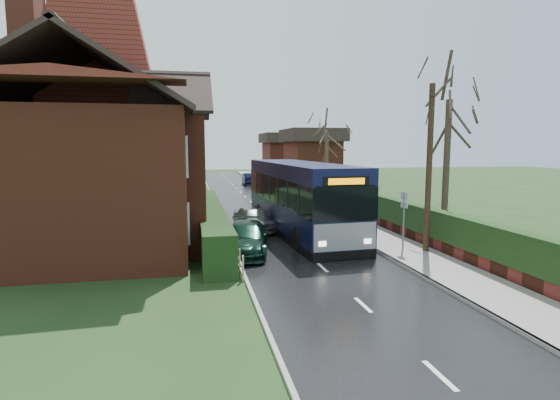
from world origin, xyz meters
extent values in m
plane|color=#27441D|center=(0.00, 0.00, 0.00)|extent=(140.00, 140.00, 0.00)
cube|color=black|center=(0.00, 10.00, 0.01)|extent=(6.00, 100.00, 0.02)
cube|color=slate|center=(4.25, 10.00, 0.07)|extent=(2.50, 100.00, 0.14)
cube|color=gray|center=(3.05, 10.00, 0.07)|extent=(0.12, 100.00, 0.14)
cube|color=gray|center=(-3.05, 10.00, 0.05)|extent=(0.12, 100.00, 0.10)
cube|color=black|center=(-3.90, 5.00, 0.80)|extent=(1.20, 16.00, 1.60)
cube|color=maroon|center=(5.80, 10.00, 0.30)|extent=(0.30, 50.00, 0.60)
cube|color=black|center=(5.80, 10.00, 1.20)|extent=(0.60, 50.00, 1.20)
cube|color=maroon|center=(-9.00, 5.00, 3.00)|extent=(8.00, 14.00, 6.00)
cube|color=maroon|center=(-5.50, 2.00, 3.00)|extent=(2.50, 4.00, 6.00)
cube|color=brown|center=(-10.50, 0.50, 9.20)|extent=(0.90, 1.40, 2.20)
cube|color=brown|center=(-8.00, 9.00, 9.20)|extent=(0.90, 1.40, 2.20)
cube|color=silver|center=(-4.95, 0.00, 1.60)|extent=(0.08, 1.20, 1.60)
cube|color=black|center=(-4.92, 0.00, 1.60)|extent=(0.03, 0.95, 1.35)
cube|color=silver|center=(-4.95, 0.00, 4.20)|extent=(0.08, 1.20, 1.60)
cube|color=black|center=(-4.92, 0.00, 4.20)|extent=(0.03, 0.95, 1.35)
cube|color=silver|center=(-4.95, 4.00, 1.60)|extent=(0.08, 1.20, 1.60)
cube|color=black|center=(-4.92, 4.00, 1.60)|extent=(0.03, 0.95, 1.35)
cube|color=silver|center=(-4.95, 4.00, 4.20)|extent=(0.08, 1.20, 1.60)
cube|color=black|center=(-4.92, 4.00, 4.20)|extent=(0.03, 0.95, 1.35)
cube|color=silver|center=(-4.95, 8.00, 1.60)|extent=(0.08, 1.20, 1.60)
cube|color=black|center=(-4.92, 8.00, 1.60)|extent=(0.03, 0.95, 1.35)
cube|color=silver|center=(-4.95, 8.00, 4.20)|extent=(0.08, 1.20, 1.60)
cube|color=black|center=(-4.92, 8.00, 4.20)|extent=(0.03, 0.95, 1.35)
cube|color=silver|center=(-4.95, 10.50, 1.60)|extent=(0.08, 1.20, 1.60)
cube|color=black|center=(-4.92, 10.50, 1.60)|extent=(0.03, 0.95, 1.35)
cube|color=silver|center=(-4.95, 10.50, 4.20)|extent=(0.08, 1.20, 1.60)
cube|color=black|center=(-4.92, 10.50, 4.20)|extent=(0.03, 0.95, 1.35)
cube|color=black|center=(0.80, 4.89, 1.03)|extent=(3.52, 12.40, 1.27)
cube|color=black|center=(0.80, 4.89, 2.33)|extent=(3.53, 12.41, 1.34)
cube|color=black|center=(0.80, 4.89, 3.37)|extent=(3.52, 12.40, 0.74)
cube|color=black|center=(0.80, 4.89, 0.20)|extent=(3.52, 12.40, 0.39)
cube|color=gray|center=(1.16, -1.18, 1.00)|extent=(2.68, 0.28, 1.11)
cube|color=black|center=(1.17, -1.21, 2.34)|extent=(2.51, 0.23, 1.45)
cube|color=black|center=(1.17, -1.21, 3.23)|extent=(1.95, 0.20, 0.39)
cube|color=#FF8C00|center=(1.17, -1.25, 3.23)|extent=(1.53, 0.13, 0.25)
cube|color=black|center=(1.16, -1.19, 0.25)|extent=(2.73, 0.30, 0.33)
cube|color=#FFF2CC|center=(0.19, -1.30, 0.78)|extent=(0.31, 0.07, 0.20)
cube|color=#FFF2CC|center=(2.14, -1.18, 0.78)|extent=(0.31, 0.07, 0.20)
cylinder|color=black|center=(-0.22, 0.89, 0.53)|extent=(0.38, 1.09, 1.07)
cylinder|color=black|center=(2.29, 1.05, 0.53)|extent=(0.38, 1.09, 1.07)
cylinder|color=black|center=(-0.69, 8.73, 0.53)|extent=(0.38, 1.09, 1.07)
cylinder|color=black|center=(1.82, 8.88, 0.53)|extent=(0.38, 1.09, 1.07)
imported|color=#A5A6AA|center=(-1.50, 5.90, 0.67)|extent=(2.20, 4.16, 1.35)
imported|color=black|center=(-2.57, 0.88, 0.66)|extent=(2.68, 4.84, 1.33)
imported|color=black|center=(2.00, 34.38, 0.71)|extent=(1.61, 4.34, 1.42)
cylinder|color=slate|center=(4.00, -0.59, 1.36)|extent=(0.08, 0.08, 2.73)
cube|color=silver|center=(4.00, -0.59, 2.53)|extent=(0.16, 0.41, 0.31)
cube|color=silver|center=(4.00, -0.59, 2.14)|extent=(0.14, 0.37, 0.27)
cylinder|color=black|center=(5.02, -0.71, 3.58)|extent=(0.25, 0.25, 7.17)
cube|color=black|center=(5.02, -0.71, 6.66)|extent=(0.44, 0.88, 0.08)
cylinder|color=#35291F|center=(8.20, 3.05, 3.48)|extent=(0.34, 0.34, 6.97)
cylinder|color=#3D2F24|center=(6.00, 16.64, 2.83)|extent=(0.30, 0.30, 5.66)
cylinder|color=#382921|center=(-11.58, 14.33, 3.19)|extent=(0.29, 0.29, 6.38)
camera|label=1|loc=(-4.80, -17.47, 4.60)|focal=28.00mm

